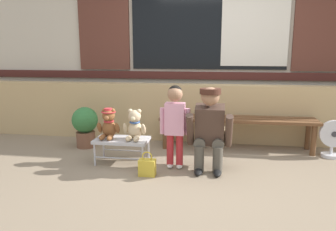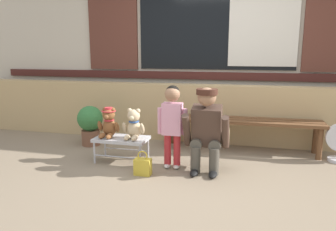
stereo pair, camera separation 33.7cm
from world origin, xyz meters
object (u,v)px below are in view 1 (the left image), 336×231
at_px(potted_plant, 85,125).
at_px(wooden_bench_long, 237,123).
at_px(handbag_on_ground, 147,167).
at_px(teddy_bear_plain, 135,126).
at_px(adult_crouching, 210,129).
at_px(child_standing, 175,118).
at_px(teddy_bear_with_hat, 109,124).
at_px(floor_fan, 333,139).
at_px(small_display_bench, 122,141).

bearing_deg(potted_plant, wooden_bench_long, 6.65).
relative_size(wooden_bench_long, handbag_on_ground, 7.72).
bearing_deg(teddy_bear_plain, adult_crouching, -4.99).
bearing_deg(teddy_bear_plain, potted_plant, 147.54).
bearing_deg(potted_plant, child_standing, -24.48).
bearing_deg(wooden_bench_long, adult_crouching, -111.12).
bearing_deg(adult_crouching, teddy_bear_with_hat, 176.29).
relative_size(child_standing, floor_fan, 2.00).
height_order(adult_crouching, handbag_on_ground, adult_crouching).
bearing_deg(wooden_bench_long, handbag_on_ground, -130.92).
bearing_deg(potted_plant, teddy_bear_with_hat, -45.33).
relative_size(child_standing, potted_plant, 1.68).
height_order(handbag_on_ground, potted_plant, potted_plant).
height_order(teddy_bear_plain, potted_plant, teddy_bear_plain).
relative_size(potted_plant, floor_fan, 1.19).
bearing_deg(handbag_on_ground, small_display_bench, 137.45).
relative_size(handbag_on_ground, floor_fan, 0.57).
distance_m(wooden_bench_long, teddy_bear_with_hat, 1.74).
bearing_deg(adult_crouching, floor_fan, 24.54).
height_order(adult_crouching, potted_plant, adult_crouching).
height_order(teddy_bear_with_hat, child_standing, child_standing).
distance_m(wooden_bench_long, handbag_on_ground, 1.55).
relative_size(teddy_bear_with_hat, teddy_bear_plain, 1.00).
distance_m(teddy_bear_plain, potted_plant, 1.03).
xyz_separation_m(teddy_bear_with_hat, child_standing, (0.81, -0.07, 0.12)).
bearing_deg(small_display_bench, child_standing, -5.85).
bearing_deg(floor_fan, small_display_bench, -166.48).
bearing_deg(floor_fan, potted_plant, -178.77).
bearing_deg(teddy_bear_with_hat, floor_fan, 12.71).
bearing_deg(small_display_bench, adult_crouching, -4.16).
distance_m(small_display_bench, floor_fan, 2.65).
bearing_deg(teddy_bear_with_hat, small_display_bench, -0.77).
bearing_deg(teddy_bear_with_hat, adult_crouching, -3.71).
distance_m(wooden_bench_long, child_standing, 1.15).
xyz_separation_m(handbag_on_ground, floor_fan, (2.18, 0.98, 0.14)).
height_order(teddy_bear_plain, adult_crouching, adult_crouching).
distance_m(child_standing, floor_fan, 2.07).
distance_m(wooden_bench_long, potted_plant, 2.10).
xyz_separation_m(small_display_bench, handbag_on_ground, (0.39, -0.36, -0.17)).
bearing_deg(adult_crouching, potted_plant, 160.37).
bearing_deg(wooden_bench_long, teddy_bear_plain, -147.21).
relative_size(wooden_bench_long, teddy_bear_with_hat, 5.78).
bearing_deg(child_standing, wooden_bench_long, 49.41).
distance_m(small_display_bench, teddy_bear_plain, 0.25).
bearing_deg(wooden_bench_long, teddy_bear_with_hat, -152.96).
bearing_deg(adult_crouching, handbag_on_ground, -156.92).
bearing_deg(teddy_bear_with_hat, child_standing, -4.85).
xyz_separation_m(teddy_bear_plain, floor_fan, (2.41, 0.62, -0.23)).
height_order(wooden_bench_long, floor_fan, floor_fan).
xyz_separation_m(teddy_bear_with_hat, teddy_bear_plain, (0.32, -0.00, -0.01)).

